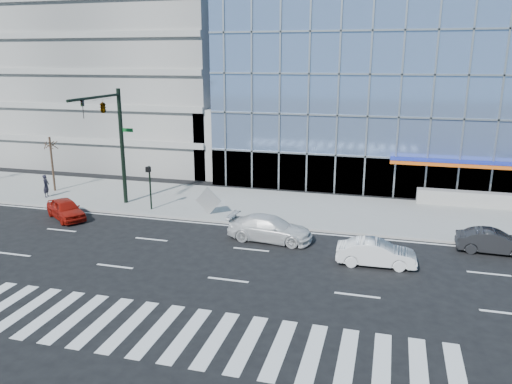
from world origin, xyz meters
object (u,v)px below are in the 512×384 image
traffic_signal (109,120)px  red_sedan (66,209)px  white_sedan (376,253)px  street_tree_near (50,144)px  dark_sedan (493,242)px  pedestrian (46,186)px  ped_signal_post (149,181)px  white_suv (270,228)px  tilted_panel (208,201)px

traffic_signal → red_sedan: traffic_signal is taller
white_sedan → red_sedan: (-19.73, 2.40, 0.00)m
street_tree_near → dark_sedan: (30.64, -4.50, -3.15)m
red_sedan → pedestrian: pedestrian is taller
traffic_signal → ped_signal_post: (2.50, 0.37, -4.02)m
traffic_signal → pedestrian: (-6.41, 1.23, -5.18)m
white_suv → white_sedan: size_ratio=1.24×
street_tree_near → pedestrian: 3.32m
red_sedan → tilted_panel: size_ratio=2.95×
white_suv → dark_sedan: (12.00, 1.30, -0.08)m
pedestrian → tilted_panel: bearing=-105.7°
street_tree_near → white_sedan: (24.64, -7.86, -3.13)m
dark_sedan → pedestrian: 30.18m
white_sedan → tilted_panel: bearing=61.8°
traffic_signal → white_sedan: size_ratio=2.03×
ped_signal_post → tilted_panel: 4.30m
pedestrian → white_sedan: bearing=-116.5°
ped_signal_post → white_sedan: size_ratio=0.76×
white_sedan → dark_sedan: white_sedan is taller
ped_signal_post → tilted_panel: size_ratio=2.31×
white_suv → pedestrian: bearing=81.3°
dark_sedan → pedestrian: (-30.05, 2.80, 0.36)m
dark_sedan → tilted_panel: (-16.97, 2.00, 0.44)m
white_sedan → tilted_panel: (-10.97, 5.36, 0.42)m
dark_sedan → red_sedan: size_ratio=0.99×
ped_signal_post → dark_sedan: (21.14, -1.94, -1.52)m
ped_signal_post → tilted_panel: (4.16, 0.06, -1.07)m
street_tree_near → white_sedan: size_ratio=1.07×
traffic_signal → pedestrian: 8.33m
tilted_panel → white_suv: bearing=-30.1°
dark_sedan → tilted_panel: bearing=84.7°
red_sedan → street_tree_near: bearing=77.4°
ped_signal_post → white_suv: bearing=-19.6°
ped_signal_post → white_suv: (9.14, -3.25, -1.43)m
white_sedan → white_suv: bearing=68.9°
traffic_signal → street_tree_near: (-7.00, 2.93, -2.39)m
ped_signal_post → dark_sedan: size_ratio=0.79×
ped_signal_post → dark_sedan: 21.28m
ped_signal_post → pedestrian: ped_signal_post is taller
street_tree_near → pedestrian: street_tree_near is taller
white_suv → tilted_panel: bearing=60.5°
street_tree_near → traffic_signal: bearing=-22.7°
traffic_signal → white_suv: 13.17m
traffic_signal → white_sedan: traffic_signal is taller
white_suv → tilted_panel: size_ratio=3.75×
street_tree_near → white_sedan: street_tree_near is taller
ped_signal_post → white_sedan: ped_signal_post is taller
tilted_panel → pedestrian: bearing=-180.0°
traffic_signal → street_tree_near: size_ratio=1.89×
street_tree_near → red_sedan: bearing=-48.0°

